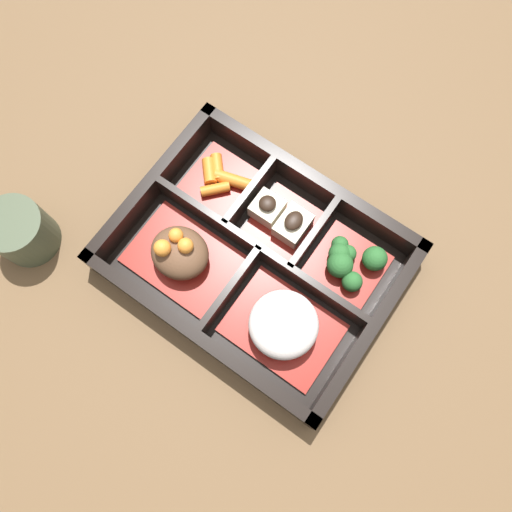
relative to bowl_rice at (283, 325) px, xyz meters
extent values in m
plane|color=brown|center=(0.07, -0.05, -0.03)|extent=(3.00, 3.00, 0.00)
cube|color=black|center=(0.07, -0.05, -0.03)|extent=(0.32, 0.25, 0.01)
cube|color=black|center=(0.07, -0.17, -0.01)|extent=(0.32, 0.01, 0.05)
cube|color=black|center=(0.07, 0.07, -0.01)|extent=(0.32, 0.01, 0.05)
cube|color=black|center=(-0.08, -0.05, -0.01)|extent=(0.01, 0.25, 0.05)
cube|color=black|center=(0.23, -0.05, -0.01)|extent=(0.01, 0.25, 0.05)
cube|color=black|center=(0.07, -0.06, -0.01)|extent=(0.29, 0.01, 0.05)
cube|color=black|center=(0.03, -0.11, -0.01)|extent=(0.01, 0.10, 0.05)
cube|color=black|center=(0.12, -0.11, -0.01)|extent=(0.01, 0.10, 0.05)
cube|color=black|center=(0.07, 0.00, -0.01)|extent=(0.01, 0.12, 0.05)
cube|color=maroon|center=(0.00, 0.00, -0.02)|extent=(0.13, 0.09, 0.01)
ellipsoid|color=silver|center=(0.00, 0.00, 0.00)|extent=(0.08, 0.08, 0.05)
cube|color=maroon|center=(0.15, 0.00, -0.02)|extent=(0.13, 0.09, 0.01)
ellipsoid|color=brown|center=(0.15, 0.00, 0.00)|extent=(0.07, 0.06, 0.04)
sphere|color=orange|center=(0.15, -0.01, 0.02)|extent=(0.02, 0.02, 0.02)
sphere|color=orange|center=(0.14, -0.01, 0.02)|extent=(0.02, 0.02, 0.02)
sphere|color=orange|center=(0.16, 0.01, 0.02)|extent=(0.02, 0.02, 0.02)
cube|color=maroon|center=(-0.02, -0.11, -0.02)|extent=(0.08, 0.08, 0.01)
sphere|color=#265B28|center=(0.00, -0.12, -0.01)|extent=(0.02, 0.02, 0.02)
sphere|color=#265B28|center=(-0.01, -0.11, -0.01)|extent=(0.02, 0.02, 0.02)
sphere|color=#265B28|center=(-0.01, -0.11, -0.01)|extent=(0.03, 0.03, 0.03)
sphere|color=#265B28|center=(-0.01, -0.10, 0.00)|extent=(0.03, 0.03, 0.03)
sphere|color=#265B28|center=(-0.04, -0.09, -0.01)|extent=(0.02, 0.02, 0.02)
sphere|color=#265B28|center=(-0.04, -0.13, 0.00)|extent=(0.03, 0.03, 0.03)
cube|color=maroon|center=(0.08, -0.11, -0.02)|extent=(0.07, 0.08, 0.01)
cube|color=beige|center=(0.06, -0.11, -0.01)|extent=(0.03, 0.04, 0.02)
ellipsoid|color=black|center=(0.06, -0.11, 0.01)|extent=(0.02, 0.03, 0.01)
cube|color=beige|center=(0.10, -0.11, -0.01)|extent=(0.03, 0.03, 0.02)
ellipsoid|color=black|center=(0.10, -0.11, 0.01)|extent=(0.02, 0.02, 0.01)
cube|color=maroon|center=(0.17, -0.11, -0.02)|extent=(0.08, 0.08, 0.01)
cylinder|color=orange|center=(0.18, -0.11, -0.01)|extent=(0.03, 0.03, 0.02)
cylinder|color=orange|center=(0.15, -0.11, -0.01)|extent=(0.05, 0.03, 0.02)
cylinder|color=orange|center=(0.18, -0.12, -0.01)|extent=(0.03, 0.03, 0.01)
cylinder|color=orange|center=(0.16, -0.09, -0.01)|extent=(0.03, 0.04, 0.01)
cylinder|color=#424C38|center=(0.32, 0.09, 0.00)|extent=(0.07, 0.07, 0.06)
cylinder|color=#597A38|center=(0.32, 0.09, 0.03)|extent=(0.06, 0.06, 0.01)
camera|label=1|loc=(-0.02, 0.09, 0.55)|focal=35.00mm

